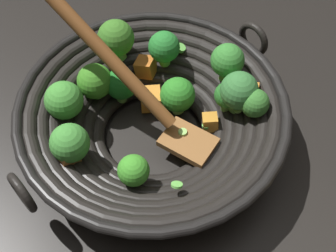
% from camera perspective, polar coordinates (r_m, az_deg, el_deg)
% --- Properties ---
extents(ground_plane, '(4.00, 4.00, 0.00)m').
position_cam_1_polar(ground_plane, '(0.65, -1.84, -1.75)').
color(ground_plane, black).
extents(wok, '(0.37, 0.37, 0.24)m').
position_cam_1_polar(wok, '(0.60, -2.05, 1.53)').
color(wok, black).
rests_on(wok, ground).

